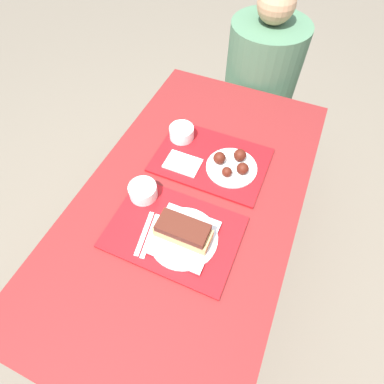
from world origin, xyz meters
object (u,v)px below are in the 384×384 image
Objects in this scene: wings_plate_far at (232,164)px; person_seated_across at (262,70)px; tray_near at (174,232)px; bowl_coleslaw_far at (182,132)px; bowl_coleslaw_near at (143,190)px; brisket_sandwich_plate at (183,234)px; tray_far at (211,160)px.

person_seated_across is at bearing 95.81° from wings_plate_far.
tray_near is 4.34× the size of bowl_coleslaw_far.
bowl_coleslaw_near is at bearing -90.98° from bowl_coleslaw_far.
bowl_coleslaw_far is 0.70m from person_seated_across.
bowl_coleslaw_near reaches higher than tray_near.
bowl_coleslaw_near is at bearing 153.68° from brisket_sandwich_plate.
brisket_sandwich_plate is at bearing -26.32° from bowl_coleslaw_near.
tray_far is at bearing 89.99° from tray_near.
tray_far is 4.34× the size of bowl_coleslaw_near.
wings_plate_far reaches higher than tray_near.
tray_far is at bearing -22.24° from bowl_coleslaw_far.
bowl_coleslaw_near is 0.36m from wings_plate_far.
bowl_coleslaw_far reaches higher than tray_near.
bowl_coleslaw_far is at bearing 110.92° from tray_near.
brisket_sandwich_plate reaches higher than tray_near.
wings_plate_far is at bearing -84.19° from person_seated_across.
tray_near is at bearing -90.01° from tray_far.
tray_far is at bearing 57.66° from bowl_coleslaw_near.
tray_near is at bearing 165.45° from brisket_sandwich_plate.
tray_far is at bearing 96.33° from brisket_sandwich_plate.
bowl_coleslaw_near is 0.51× the size of wings_plate_far.
bowl_coleslaw_near is at bearing -135.30° from wings_plate_far.
wings_plate_far reaches higher than tray_far.
wings_plate_far is at bearing 75.37° from tray_near.
brisket_sandwich_plate is 1.11m from person_seated_across.
tray_near is 0.06m from brisket_sandwich_plate.
bowl_coleslaw_near is at bearing -122.34° from tray_far.
bowl_coleslaw_far is at bearing -104.61° from person_seated_across.
bowl_coleslaw_far is (0.01, 0.33, 0.00)m from bowl_coleslaw_near.
person_seated_across reaches higher than brisket_sandwich_plate.
brisket_sandwich_plate is (0.04, -0.01, 0.04)m from tray_near.
person_seated_across reaches higher than bowl_coleslaw_near.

